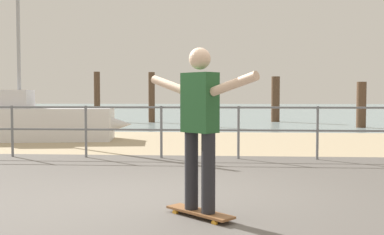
% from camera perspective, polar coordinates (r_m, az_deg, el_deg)
% --- Properties ---
extents(ground_plane, '(24.00, 10.00, 0.04)m').
position_cam_1_polar(ground_plane, '(4.63, -6.06, -13.03)').
color(ground_plane, '#605B56').
rests_on(ground_plane, ground).
extents(beach_strip, '(24.00, 6.00, 0.04)m').
position_cam_1_polar(beach_strip, '(12.47, 0.36, -3.02)').
color(beach_strip, tan).
rests_on(beach_strip, ground).
extents(sea_surface, '(72.00, 50.00, 0.04)m').
position_cam_1_polar(sea_surface, '(40.41, 2.86, 0.99)').
color(sea_surface, '#849EA3').
rests_on(sea_surface, ground).
extents(railing_fence, '(12.14, 0.05, 1.05)m').
position_cam_1_polar(railing_fence, '(9.08, -3.81, -0.79)').
color(railing_fence, slate).
rests_on(railing_fence, ground).
extents(sailboat, '(5.05, 2.01, 4.67)m').
position_cam_1_polar(sailboat, '(13.36, -18.58, -0.54)').
color(sailboat, silver).
rests_on(sailboat, ground).
extents(skateboard, '(0.73, 0.68, 0.08)m').
position_cam_1_polar(skateboard, '(4.78, 0.95, -11.64)').
color(skateboard, brown).
rests_on(skateboard, ground).
extents(skateboarder, '(1.14, 1.03, 1.65)m').
position_cam_1_polar(skateboarder, '(4.64, 0.96, -0.21)').
color(skateboarder, '#26262B').
rests_on(skateboarder, skateboard).
extents(groyne_post_0, '(0.30, 0.30, 2.39)m').
position_cam_1_polar(groyne_post_0, '(22.82, -11.65, 2.56)').
color(groyne_post_0, '#513826').
rests_on(groyne_post_0, ground).
extents(groyne_post_1, '(0.29, 0.29, 2.30)m').
position_cam_1_polar(groyne_post_1, '(21.13, -5.01, 2.48)').
color(groyne_post_1, '#513826').
rests_on(groyne_post_1, ground).
extents(groyne_post_2, '(0.24, 0.24, 1.55)m').
position_cam_1_polar(groyne_post_2, '(17.89, 2.52, 1.23)').
color(groyne_post_2, '#513826').
rests_on(groyne_post_2, ground).
extents(groyne_post_3, '(0.39, 0.39, 2.13)m').
position_cam_1_polar(groyne_post_3, '(21.83, 10.27, 2.22)').
color(groyne_post_3, '#513826').
rests_on(groyne_post_3, ground).
extents(groyne_post_4, '(0.36, 0.36, 1.77)m').
position_cam_1_polar(groyne_post_4, '(18.77, 20.17, 1.46)').
color(groyne_post_4, '#513826').
rests_on(groyne_post_4, ground).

